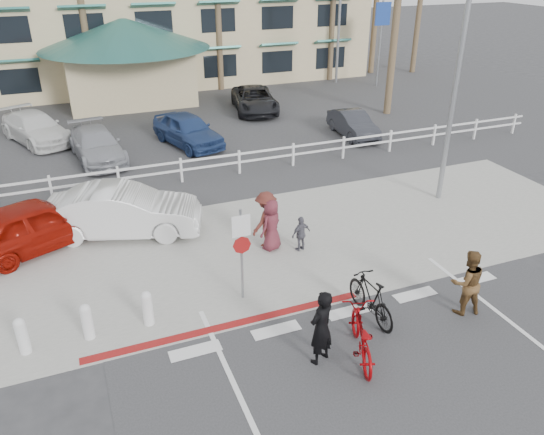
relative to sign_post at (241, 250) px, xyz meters
name	(u,v)px	position (x,y,z in m)	size (l,w,h in m)	color
ground	(361,326)	(2.30, -2.20, -1.45)	(140.00, 140.00, 0.00)	#333335
bike_path	(409,381)	(2.30, -4.20, -1.45)	(12.00, 16.00, 0.01)	#333335
sidewalk_plaza	(288,242)	(2.30, 2.30, -1.44)	(22.00, 7.00, 0.01)	gray
cross_street	(246,193)	(2.30, 6.30, -1.45)	(40.00, 5.00, 0.01)	#333335
parking_lot	(187,125)	(2.30, 15.80, -1.45)	(50.00, 16.00, 0.01)	#333335
curb_red	(229,325)	(-0.70, -1.00, -1.44)	(7.00, 0.25, 0.02)	maroon
rail_fence	(242,162)	(2.80, 8.30, -0.95)	(29.40, 0.16, 1.00)	silver
sign_post	(241,250)	(0.00, 0.00, 0.00)	(0.50, 0.10, 2.90)	gray
bollard_0	(147,308)	(-2.50, -0.20, -0.97)	(0.26, 0.26, 0.95)	silver
bollard_1	(87,321)	(-3.90, -0.20, -0.97)	(0.26, 0.26, 0.95)	silver
bollard_2	(22,336)	(-5.30, -0.20, -0.97)	(0.26, 0.26, 0.95)	silver
streetlight_0	(457,75)	(8.80, 3.30, 3.05)	(0.60, 2.00, 9.00)	gray
streetlight_1	(340,9)	(14.30, 21.80, 3.30)	(0.60, 2.00, 9.50)	gray
info_sign	(380,43)	(16.30, 19.80, 1.35)	(1.20, 0.16, 5.60)	navy
bike_red	(361,336)	(1.73, -3.10, -0.90)	(0.74, 2.11, 1.11)	#820306
rider_red	(321,328)	(0.82, -2.92, -0.53)	(0.67, 0.44, 1.83)	black
bike_black	(371,298)	(2.66, -1.97, -0.87)	(0.55, 1.94, 1.16)	black
rider_black	(467,282)	(4.98, -2.64, -0.57)	(0.85, 0.67, 1.76)	brown
pedestrian_a	(266,219)	(1.58, 2.38, -0.55)	(1.16, 0.66, 1.79)	#53211A
pedestrian_child	(301,234)	(2.45, 1.69, -0.88)	(0.67, 0.28, 1.14)	#54525E
pedestrian_b	(271,225)	(1.65, 2.11, -0.63)	(0.80, 0.52, 1.64)	maroon
car_white_sedan	(123,211)	(-2.38, 4.76, -0.65)	(1.70, 4.88, 1.61)	silver
car_red_compact	(35,224)	(-4.97, 4.85, -0.66)	(1.86, 4.63, 1.58)	maroon
lot_car_1	(97,145)	(-2.52, 12.17, -0.79)	(1.86, 4.56, 1.32)	#94969D
lot_car_2	(188,130)	(1.61, 12.57, -0.70)	(1.77, 4.41, 1.50)	navy
lot_car_3	(353,124)	(9.46, 10.92, -0.84)	(1.29, 3.69, 1.22)	#28292F
lot_car_4	(36,128)	(-4.99, 15.72, -0.76)	(1.92, 4.73, 1.37)	silver
lot_car_5	(255,100)	(6.53, 16.95, -0.78)	(2.23, 4.83, 1.34)	black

